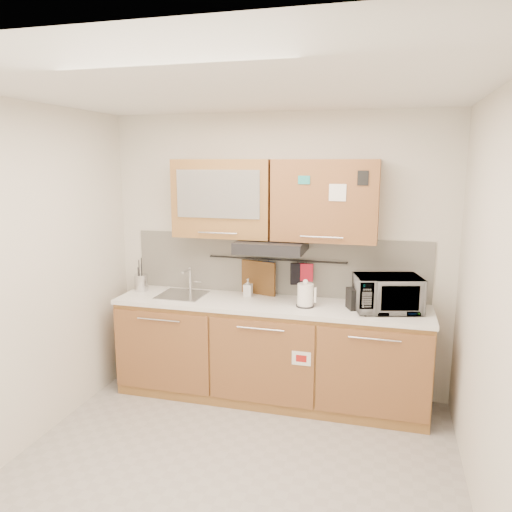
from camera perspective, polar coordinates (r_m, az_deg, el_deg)
The scene contains 21 objects.
floor at distance 3.83m, azimuth -3.08°, elevation -23.61°, with size 3.20×3.20×0.00m, color #9E9993.
ceiling at distance 3.19m, azimuth -3.58°, elevation 18.60°, with size 3.20×3.20×0.00m, color white.
wall_back at distance 4.69m, azimuth 2.47°, elevation 0.18°, with size 3.20×3.20×0.00m, color silver.
wall_left at distance 4.06m, azimuth -25.28°, elevation -2.55°, with size 3.00×3.00×0.00m, color silver.
wall_right at distance 3.18m, azimuth 25.42°, elevation -6.11°, with size 3.00×3.00×0.00m, color silver.
base_cabinet at distance 4.66m, azimuth 1.53°, elevation -11.40°, with size 2.80×0.64×0.88m.
countertop at distance 4.49m, azimuth 1.55°, elevation -5.56°, with size 2.82×0.62×0.04m, color white.
backsplash at distance 4.70m, azimuth 2.42°, elevation -1.05°, with size 2.80×0.02×0.56m, color silver.
upper_cabinets at distance 4.45m, azimuth 1.96°, elevation 6.50°, with size 1.82×0.37×0.70m.
range_hood at distance 4.43m, azimuth 1.77°, elevation 1.12°, with size 0.60×0.46×0.10m, color black.
sink at distance 4.76m, azimuth -8.40°, elevation -4.41°, with size 0.42×0.40×0.26m.
utensil_rail at distance 4.65m, azimuth 2.33°, elevation -0.42°, with size 0.02×0.02×1.30m, color black.
utensil_crock at distance 4.98m, azimuth -12.99°, elevation -2.96°, with size 0.16×0.16×0.32m.
kettle at distance 4.35m, azimuth 5.67°, elevation -4.55°, with size 0.18×0.16×0.24m.
toaster at distance 4.37m, azimuth 11.96°, elevation -4.73°, with size 0.27×0.23×0.18m.
microwave at distance 4.34m, azimuth 14.79°, elevation -4.18°, with size 0.54×0.36×0.30m, color #999999.
soap_bottle at distance 4.66m, azimuth -0.92°, elevation -3.61°, with size 0.08×0.08×0.17m, color #999999.
cutting_board at distance 4.73m, azimuth 0.27°, elevation -3.19°, with size 0.35×0.03×0.44m, color brown.
oven_mitt at distance 4.67m, azimuth 1.39°, elevation -1.71°, with size 0.11×0.03×0.18m, color #1F4492.
dark_pouch at distance 4.62m, azimuth 4.75°, elevation -2.04°, with size 0.13×0.04×0.20m, color black.
pot_holder at distance 4.60m, azimuth 5.71°, elevation -1.87°, with size 0.13×0.02×0.16m, color red.
Camera 1 is at (1.00, -3.00, 2.17)m, focal length 35.00 mm.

